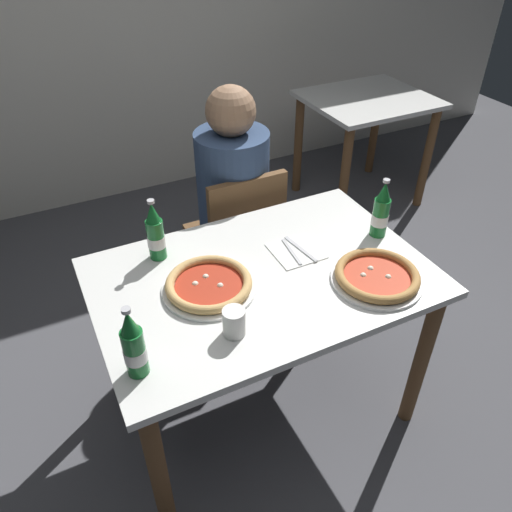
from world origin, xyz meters
name	(u,v)px	position (x,y,z in m)	size (l,w,h in m)	color
ground_plane	(261,403)	(0.00, 0.00, 0.00)	(8.00, 8.00, 0.00)	#4C4C51
back_wall_tiled	(99,0)	(0.00, 2.20, 1.30)	(7.00, 0.10, 2.60)	silver
dining_table_main	(262,298)	(0.00, 0.00, 0.64)	(1.20, 0.80, 0.75)	silver
chair_behind_table	(239,236)	(0.18, 0.61, 0.48)	(0.40, 0.40, 0.85)	brown
diner_seated	(234,214)	(0.18, 0.66, 0.58)	(0.34, 0.34, 1.21)	#2D3342
dining_table_background	(365,120)	(1.46, 1.33, 0.59)	(0.80, 0.70, 0.75)	silver
pizza_margherita_near	(209,285)	(-0.20, 0.01, 0.77)	(0.33, 0.33, 0.04)	white
pizza_marinara_far	(377,276)	(0.35, -0.21, 0.77)	(0.32, 0.32, 0.04)	white
beer_bottle_left	(155,234)	(-0.30, 0.27, 0.85)	(0.07, 0.07, 0.25)	#196B2D
beer_bottle_center	(134,346)	(-0.52, -0.23, 0.85)	(0.07, 0.07, 0.25)	#196B2D
beer_bottle_right	(381,212)	(0.53, 0.02, 0.85)	(0.07, 0.07, 0.25)	#196B2D
napkin_with_cutlery	(296,251)	(0.18, 0.07, 0.75)	(0.18, 0.19, 0.01)	white
paper_cup	(234,322)	(-0.21, -0.22, 0.80)	(0.07, 0.07, 0.10)	white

